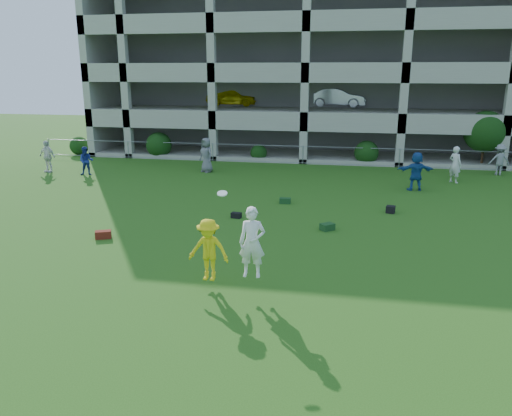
% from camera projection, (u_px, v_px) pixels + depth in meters
% --- Properties ---
extents(ground, '(100.00, 100.00, 0.00)m').
position_uv_depth(ground, '(237.00, 283.00, 14.18)').
color(ground, '#235114').
rests_on(ground, ground).
extents(bystander_a, '(0.94, 0.83, 1.64)m').
position_uv_depth(bystander_a, '(86.00, 161.00, 28.60)').
color(bystander_a, navy).
rests_on(bystander_a, ground).
extents(bystander_b, '(1.16, 0.66, 1.87)m').
position_uv_depth(bystander_b, '(47.00, 156.00, 29.43)').
color(bystander_b, silver).
rests_on(bystander_b, ground).
extents(bystander_c, '(1.18, 1.10, 2.03)m').
position_uv_depth(bystander_c, '(206.00, 155.00, 29.43)').
color(bystander_c, slate).
rests_on(bystander_c, ground).
extents(bystander_d, '(1.88, 0.88, 1.95)m').
position_uv_depth(bystander_d, '(416.00, 171.00, 24.92)').
color(bystander_d, '#214E98').
rests_on(bystander_d, ground).
extents(bystander_e, '(0.84, 0.84, 1.97)m').
position_uv_depth(bystander_e, '(455.00, 165.00, 26.62)').
color(bystander_e, silver).
rests_on(bystander_e, ground).
extents(bystander_f, '(1.18, 0.71, 1.78)m').
position_uv_depth(bystander_f, '(499.00, 160.00, 28.61)').
color(bystander_f, gray).
rests_on(bystander_f, ground).
extents(bag_red_a, '(0.62, 0.50, 0.28)m').
position_uv_depth(bag_red_a, '(103.00, 235.00, 17.91)').
color(bag_red_a, '#5C1B0F').
rests_on(bag_red_a, ground).
extents(bag_black_b, '(0.44, 0.32, 0.22)m').
position_uv_depth(bag_black_b, '(236.00, 215.00, 20.41)').
color(bag_black_b, black).
rests_on(bag_black_b, ground).
extents(bag_green_c, '(0.61, 0.59, 0.26)m').
position_uv_depth(bag_green_c, '(327.00, 227.00, 18.84)').
color(bag_green_c, '#153513').
rests_on(bag_green_c, ground).
extents(crate_d, '(0.42, 0.42, 0.30)m').
position_uv_depth(crate_d, '(391.00, 209.00, 21.12)').
color(crate_d, black).
rests_on(crate_d, ground).
extents(bag_green_g, '(0.51, 0.32, 0.25)m').
position_uv_depth(bag_green_g, '(285.00, 201.00, 22.64)').
color(bag_green_g, '#143714').
rests_on(bag_green_g, ground).
extents(frisbee_contest, '(2.18, 0.74, 2.58)m').
position_uv_depth(frisbee_contest, '(222.00, 247.00, 13.44)').
color(frisbee_contest, yellow).
rests_on(frisbee_contest, ground).
extents(parking_garage, '(30.00, 14.00, 12.00)m').
position_uv_depth(parking_garage, '(315.00, 68.00, 38.80)').
color(parking_garage, '#9E998C').
rests_on(parking_garage, ground).
extents(fence, '(36.06, 0.06, 1.20)m').
position_uv_depth(fence, '(303.00, 155.00, 32.00)').
color(fence, gray).
rests_on(fence, ground).
extents(shrub_row, '(34.38, 2.52, 3.50)m').
position_uv_depth(shrub_row, '(377.00, 141.00, 31.60)').
color(shrub_row, '#163D11').
rests_on(shrub_row, ground).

